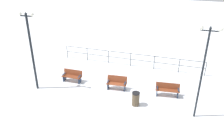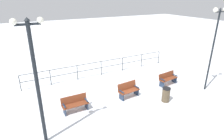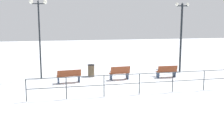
# 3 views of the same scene
# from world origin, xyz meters

# --- Properties ---
(ground_plane) EXTENTS (80.00, 80.00, 0.00)m
(ground_plane) POSITION_xyz_m (0.00, 0.00, 0.00)
(ground_plane) COLOR white
(ground_plane) RESTS_ON ground
(bench_nearest) EXTENTS (0.54, 1.42, 0.85)m
(bench_nearest) POSITION_xyz_m (-0.05, -3.37, 0.44)
(bench_nearest) COLOR brown
(bench_nearest) RESTS_ON ground
(bench_second) EXTENTS (0.65, 1.40, 0.92)m
(bench_second) POSITION_xyz_m (0.01, -0.01, 0.47)
(bench_second) COLOR brown
(bench_second) RESTS_ON ground
(bench_third) EXTENTS (0.66, 1.56, 0.86)m
(bench_third) POSITION_xyz_m (-0.16, 3.36, 0.46)
(bench_third) COLOR brown
(bench_third) RESTS_ON ground
(lamppost_near) EXTENTS (0.24, 1.08, 5.21)m
(lamppost_near) POSITION_xyz_m (1.58, -5.22, 3.19)
(lamppost_near) COLOR black
(lamppost_near) RESTS_ON ground
(lamppost_middle) EXTENTS (0.27, 1.15, 5.23)m
(lamppost_middle) POSITION_xyz_m (1.58, 5.05, 3.72)
(lamppost_middle) COLOR black
(lamppost_middle) RESTS_ON ground
(waterfront_railing) EXTENTS (0.05, 11.63, 1.13)m
(waterfront_railing) POSITION_xyz_m (-3.91, -0.00, 0.75)
(waterfront_railing) COLOR #383D42
(waterfront_railing) RESTS_ON ground
(trash_bin) EXTENTS (0.48, 0.48, 0.87)m
(trash_bin) POSITION_xyz_m (1.50, 1.64, 0.44)
(trash_bin) COLOR brown
(trash_bin) RESTS_ON ground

